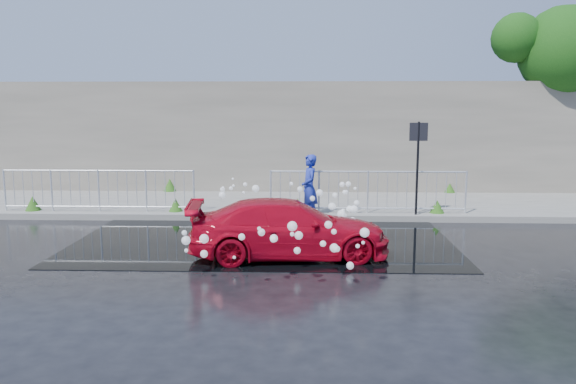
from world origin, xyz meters
The scene contains 12 objects.
ground centered at (0.00, 0.00, 0.00)m, with size 90.00×90.00×0.00m, color black.
pavement centered at (0.00, 5.00, 0.07)m, with size 30.00×4.00×0.15m, color slate.
curb centered at (0.00, 3.00, 0.08)m, with size 30.00×0.25×0.16m, color slate.
retaining_wall centered at (0.00, 7.20, 1.90)m, with size 30.00×0.60×3.50m, color #656055.
puddle centered at (0.50, 1.00, 0.01)m, with size 8.00×5.00×0.01m, color black.
sign_post centered at (4.20, 3.10, 1.72)m, with size 0.45×0.06×2.50m.
railing_left centered at (-4.00, 3.35, 0.74)m, with size 5.05×0.05×1.10m.
railing_right centered at (3.00, 3.35, 0.74)m, with size 5.05×0.05×1.10m.
weeds centered at (-0.43, 4.52, 0.33)m, with size 12.17×3.93×0.40m.
water_spray centered at (1.24, 0.46, 0.65)m, with size 3.34×5.62×1.09m.
red_car centered at (1.09, -0.45, 0.56)m, with size 1.56×3.83×1.11m, color #B4071C.
person centered at (1.50, 3.00, 0.84)m, with size 0.61×0.40×1.68m, color #202FA4.
Camera 1 is at (1.42, -10.96, 2.87)m, focal length 35.00 mm.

